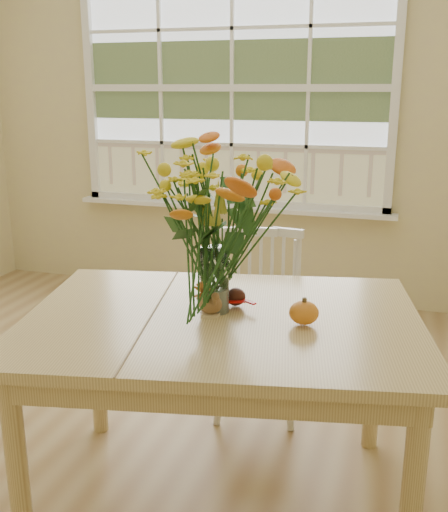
% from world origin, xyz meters
% --- Properties ---
extents(floor, '(4.00, 4.50, 0.01)m').
position_xyz_m(floor, '(0.00, 0.00, -0.01)').
color(floor, '#99774A').
rests_on(floor, ground).
extents(wall_back, '(4.00, 0.02, 2.70)m').
position_xyz_m(wall_back, '(0.00, 2.25, 1.35)').
color(wall_back, beige).
rests_on(wall_back, floor).
extents(window, '(2.42, 0.12, 1.74)m').
position_xyz_m(window, '(0.00, 2.21, 1.53)').
color(window, silver).
rests_on(window, wall_back).
extents(dining_table, '(1.59, 1.27, 0.76)m').
position_xyz_m(dining_table, '(0.65, -0.11, 0.67)').
color(dining_table, tan).
rests_on(dining_table, floor).
extents(windsor_chair, '(0.47, 0.45, 0.88)m').
position_xyz_m(windsor_chair, '(0.60, 0.64, 0.49)').
color(windsor_chair, white).
rests_on(windsor_chair, floor).
extents(flower_vase, '(0.50, 0.50, 0.60)m').
position_xyz_m(flower_vase, '(0.61, -0.07, 1.12)').
color(flower_vase, white).
rests_on(flower_vase, dining_table).
extents(pumpkin, '(0.10, 0.10, 0.08)m').
position_xyz_m(pumpkin, '(0.94, -0.11, 0.80)').
color(pumpkin, orange).
rests_on(pumpkin, dining_table).
extents(turkey_figurine, '(0.09, 0.07, 0.11)m').
position_xyz_m(turkey_figurine, '(0.61, -0.12, 0.81)').
color(turkey_figurine, '#CCB78C').
rests_on(turkey_figurine, dining_table).
extents(dark_gourd, '(0.13, 0.08, 0.07)m').
position_xyz_m(dark_gourd, '(0.67, -0.00, 0.79)').
color(dark_gourd, '#38160F').
rests_on(dark_gourd, dining_table).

